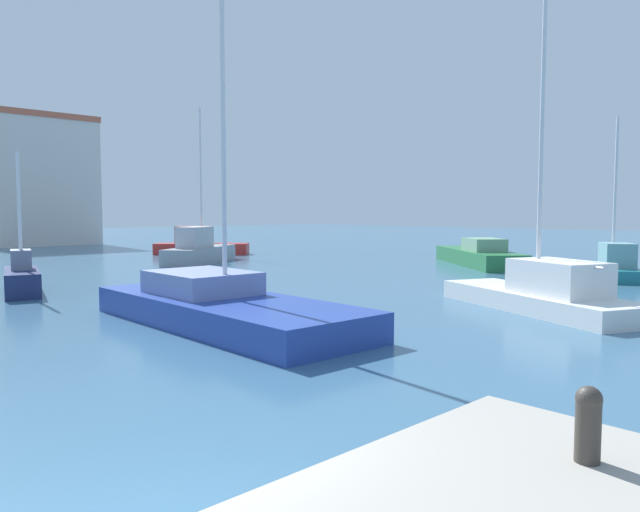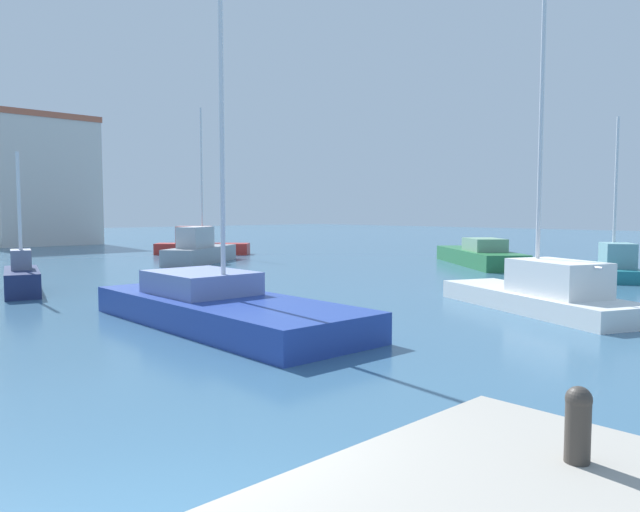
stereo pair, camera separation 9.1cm
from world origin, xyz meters
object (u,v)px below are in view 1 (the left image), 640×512
at_px(sailboat_white_distant_east, 544,291).
at_px(motorboat_green_far_right, 479,255).
at_px(sailboat_blue_center_channel, 221,305).
at_px(mooring_bollard, 588,421).
at_px(sailboat_red_mid_harbor, 199,244).
at_px(sailboat_teal_outer_mooring, 614,265).
at_px(sailboat_navy_inner_mooring, 22,278).
at_px(motorboat_grey_behind_lamppost, 199,251).

xyz_separation_m(sailboat_white_distant_east, motorboat_green_far_right, (12.09, 9.57, -0.07)).
bearing_deg(sailboat_blue_center_channel, mooring_bollard, -111.48).
distance_m(sailboat_white_distant_east, sailboat_red_mid_harbor, 27.80).
relative_size(mooring_bollard, sailboat_teal_outer_mooring, 0.08).
relative_size(sailboat_white_distant_east, sailboat_navy_inner_mooring, 2.01).
height_order(sailboat_blue_center_channel, sailboat_navy_inner_mooring, sailboat_blue_center_channel).
distance_m(sailboat_white_distant_east, motorboat_green_far_right, 15.42).
xyz_separation_m(sailboat_white_distant_east, sailboat_navy_inner_mooring, (-9.75, 14.73, -0.03)).
relative_size(motorboat_grey_behind_lamppost, sailboat_navy_inner_mooring, 1.24).
xyz_separation_m(sailboat_red_mid_harbor, motorboat_green_far_right, (6.60, -17.68, -0.21)).
relative_size(mooring_bollard, sailboat_white_distant_east, 0.06).
xyz_separation_m(sailboat_blue_center_channel, sailboat_red_mid_harbor, (13.45, 22.44, 0.23)).
bearing_deg(motorboat_green_far_right, sailboat_white_distant_east, -141.62).
relative_size(sailboat_white_distant_east, sailboat_red_mid_harbor, 1.02).
xyz_separation_m(mooring_bollard, sailboat_red_mid_harbor, (17.82, 33.54, -0.67)).
bearing_deg(motorboat_green_far_right, sailboat_teal_outer_mooring, -101.64).
height_order(sailboat_teal_outer_mooring, sailboat_blue_center_channel, sailboat_blue_center_channel).
xyz_separation_m(sailboat_blue_center_channel, motorboat_grey_behind_lamppost, (9.61, 16.34, 0.21)).
relative_size(sailboat_teal_outer_mooring, motorboat_grey_behind_lamppost, 1.13).
xyz_separation_m(sailboat_blue_center_channel, sailboat_navy_inner_mooring, (-1.79, 9.91, 0.06)).
bearing_deg(motorboat_grey_behind_lamppost, sailboat_navy_inner_mooring, -150.55).
bearing_deg(mooring_bollard, motorboat_grey_behind_lamppost, 63.02).
relative_size(sailboat_red_mid_harbor, motorboat_grey_behind_lamppost, 1.59).
distance_m(sailboat_teal_outer_mooring, sailboat_navy_inner_mooring, 23.97).
bearing_deg(motorboat_grey_behind_lamppost, motorboat_green_far_right, -47.96).
bearing_deg(sailboat_teal_outer_mooring, motorboat_green_far_right, 78.36).
relative_size(motorboat_grey_behind_lamppost, motorboat_green_far_right, 0.76).
height_order(sailboat_white_distant_east, motorboat_green_far_right, sailboat_white_distant_east).
bearing_deg(motorboat_green_far_right, motorboat_grey_behind_lamppost, 132.04).
bearing_deg(sailboat_navy_inner_mooring, sailboat_white_distant_east, -56.49).
relative_size(sailboat_white_distant_east, motorboat_green_far_right, 1.24).
relative_size(sailboat_teal_outer_mooring, motorboat_green_far_right, 0.86).
distance_m(sailboat_red_mid_harbor, motorboat_green_far_right, 18.88).
distance_m(sailboat_blue_center_channel, motorboat_grey_behind_lamppost, 18.96).
bearing_deg(mooring_bollard, sailboat_blue_center_channel, 68.52).
distance_m(sailboat_red_mid_harbor, motorboat_grey_behind_lamppost, 7.21).
bearing_deg(motorboat_grey_behind_lamppost, mooring_bollard, -116.98).
bearing_deg(sailboat_navy_inner_mooring, mooring_bollard, -97.01).
height_order(sailboat_red_mid_harbor, motorboat_green_far_right, sailboat_red_mid_harbor).
height_order(sailboat_red_mid_harbor, sailboat_navy_inner_mooring, sailboat_red_mid_harbor).
bearing_deg(sailboat_white_distant_east, motorboat_grey_behind_lamppost, 85.57).
xyz_separation_m(mooring_bollard, sailboat_white_distant_east, (12.34, 6.29, -0.81)).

